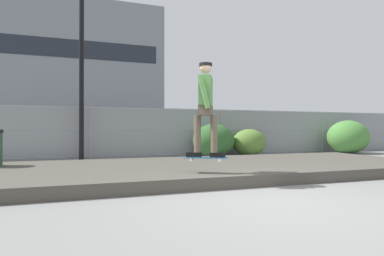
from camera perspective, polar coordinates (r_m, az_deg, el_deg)
name	(u,v)px	position (r m, az deg, el deg)	size (l,w,h in m)	color
ground_plane	(275,202)	(4.55, 15.42, -13.35)	(120.00, 120.00, 0.00)	slate
gravel_berm	(203,169)	(7.12, 2.11, -7.70)	(11.44, 3.90, 0.22)	#4C473F
skateboard	(206,158)	(5.56, 2.61, -5.70)	(0.80, 0.55, 0.07)	#2D608C
skater	(206,103)	(5.55, 2.61, 4.73)	(0.68, 0.62, 1.75)	black
chain_fence	(161,132)	(11.57, -5.98, -0.79)	(25.48, 0.06, 1.85)	gray
street_lamp	(82,39)	(11.31, -20.21, 15.56)	(0.44, 0.44, 6.59)	black
parked_car_near	(40,134)	(14.40, -26.89, -1.04)	(4.47, 2.09, 1.66)	black
library_building	(57,75)	(52.01, -24.28, 9.20)	(30.78, 15.44, 19.23)	slate
shrub_left	(214,140)	(11.38, 4.15, -2.35)	(1.61, 1.32, 1.25)	#2D5B28
shrub_center	(249,142)	(12.06, 10.81, -2.70)	(1.36, 1.11, 1.05)	#567A33
shrub_right	(348,137)	(14.65, 27.49, -1.51)	(1.85, 1.51, 1.43)	#477F38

